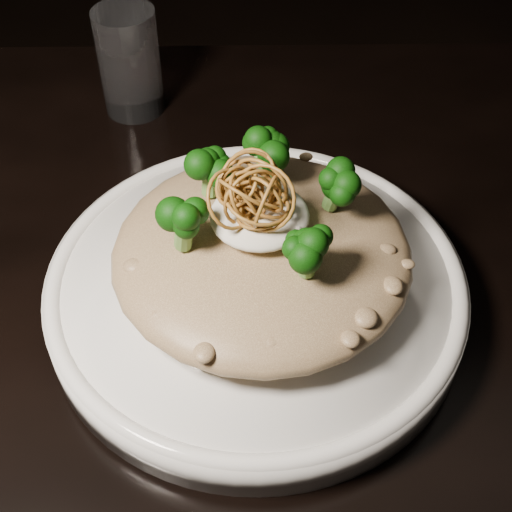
% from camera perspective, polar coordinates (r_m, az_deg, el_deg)
% --- Properties ---
extents(table, '(1.10, 0.80, 0.75)m').
position_cam_1_polar(table, '(0.62, -0.28, -9.63)').
color(table, black).
rests_on(table, ground).
extents(plate, '(0.32, 0.32, 0.03)m').
position_cam_1_polar(plate, '(0.55, -0.00, -2.79)').
color(plate, white).
rests_on(plate, table).
extents(risotto, '(0.22, 0.22, 0.05)m').
position_cam_1_polar(risotto, '(0.52, 0.46, 0.28)').
color(risotto, brown).
rests_on(risotto, plate).
extents(broccoli, '(0.16, 0.16, 0.06)m').
position_cam_1_polar(broccoli, '(0.48, -0.04, 4.90)').
color(broccoli, black).
rests_on(broccoli, risotto).
extents(cheese, '(0.07, 0.07, 0.02)m').
position_cam_1_polar(cheese, '(0.50, 0.29, 3.25)').
color(cheese, white).
rests_on(cheese, risotto).
extents(shallots, '(0.07, 0.07, 0.04)m').
position_cam_1_polar(shallots, '(0.47, -0.66, 5.90)').
color(shallots, brown).
rests_on(shallots, cheese).
extents(drinking_glass, '(0.07, 0.07, 0.11)m').
position_cam_1_polar(drinking_glass, '(0.74, -10.08, 15.02)').
color(drinking_glass, white).
rests_on(drinking_glass, table).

